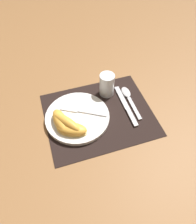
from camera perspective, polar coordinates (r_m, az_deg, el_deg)
ground_plane at (r=0.86m, az=0.23°, el=-0.71°), size 3.00×3.00×0.00m
placemat at (r=0.86m, az=0.23°, el=-0.63°), size 0.41×0.34×0.00m
plate at (r=0.84m, az=-5.39°, el=-1.33°), size 0.25×0.25×0.02m
juice_glass at (r=0.90m, az=2.32°, el=6.86°), size 0.06×0.06×0.10m
knife at (r=0.88m, az=7.38°, el=1.50°), size 0.02×0.22×0.01m
spoon at (r=0.92m, az=7.86°, el=4.12°), size 0.03×0.18×0.01m
fork at (r=0.85m, az=-4.76°, el=0.43°), size 0.17×0.11×0.00m
citrus_wedge_0 at (r=0.81m, az=-9.72°, el=-2.31°), size 0.07×0.12×0.04m
citrus_wedge_1 at (r=0.79m, az=-8.15°, el=-2.93°), size 0.11×0.13×0.05m
citrus_wedge_2 at (r=0.78m, az=-6.85°, el=-4.44°), size 0.13×0.10×0.03m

